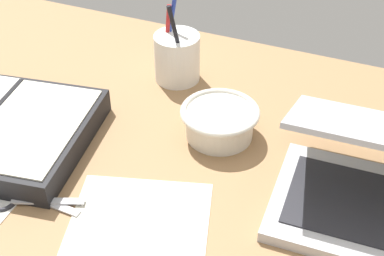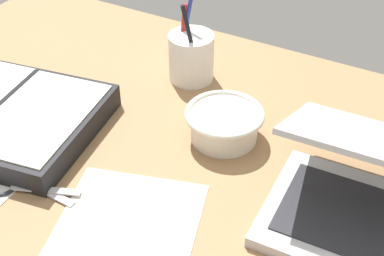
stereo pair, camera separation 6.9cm
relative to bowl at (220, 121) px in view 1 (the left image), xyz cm
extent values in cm
cube|color=#936D47|center=(-0.99, -16.83, -4.03)|extent=(140.00, 100.00, 2.00)
cylinder|color=silver|center=(0.00, 0.00, -0.57)|extent=(11.27, 11.27, 4.92)
torus|color=silver|center=(0.00, 0.00, 1.90)|extent=(13.25, 13.25, 1.06)
cylinder|color=white|center=(-13.85, 13.53, 1.62)|extent=(8.71, 8.71, 9.30)
cylinder|color=black|center=(-12.62, 11.48, 5.81)|extent=(3.52, 2.44, 15.57)
cylinder|color=#233899|center=(-15.91, 14.76, 5.96)|extent=(2.48, 3.63, 15.86)
cylinder|color=#B21E1E|center=(-16.17, 14.13, 4.74)|extent=(1.26, 2.58, 13.54)
cylinder|color=#B7B7BC|center=(-16.18, 14.08, 4.42)|extent=(1.58, 4.09, 12.68)
cube|color=silver|center=(-26.91, -14.54, 1.39)|extent=(18.63, 25.43, 0.30)
cube|color=#B7B7BC|center=(-17.32, -24.84, -2.43)|extent=(10.41, 5.12, 0.30)
cube|color=#B7B7BC|center=(-17.32, -24.84, -2.73)|extent=(10.78, 1.59, 0.30)
torus|color=#232328|center=(-23.49, -27.32, -2.73)|extent=(3.90, 3.90, 0.70)
torus|color=#232328|center=(-23.97, -24.60, -2.73)|extent=(3.90, 3.90, 0.70)
cube|color=silver|center=(-1.88, -27.86, -2.95)|extent=(26.78, 32.23, 0.16)
camera|label=1|loc=(23.39, -66.97, 54.01)|focal=50.00mm
camera|label=2|loc=(29.57, -63.94, 54.01)|focal=50.00mm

